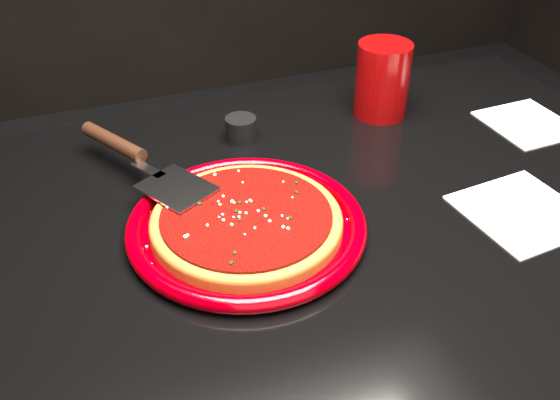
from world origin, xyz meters
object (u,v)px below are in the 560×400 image
object	(u,v)px
pizza_server	(143,160)
cup	(382,80)
ramekin	(241,129)
table	(310,384)
plate	(247,225)

from	to	relation	value
pizza_server	cup	xyz separation A→B (m)	(0.44, 0.08, 0.02)
pizza_server	ramekin	distance (m)	0.20
table	cup	distance (m)	0.56
ramekin	cup	bearing A→B (deg)	0.51
table	pizza_server	xyz separation A→B (m)	(-0.21, 0.17, 0.42)
cup	pizza_server	bearing A→B (deg)	-169.58
plate	cup	bearing A→B (deg)	36.65
pizza_server	cup	bearing A→B (deg)	-19.08
pizza_server	cup	size ratio (longest dim) A/B	2.52
cup	plate	bearing A→B (deg)	-143.35
table	pizza_server	size ratio (longest dim) A/B	3.57
table	ramekin	world-z (taller)	ramekin
table	cup	world-z (taller)	cup
table	plate	size ratio (longest dim) A/B	3.64
ramekin	plate	bearing A→B (deg)	-105.79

